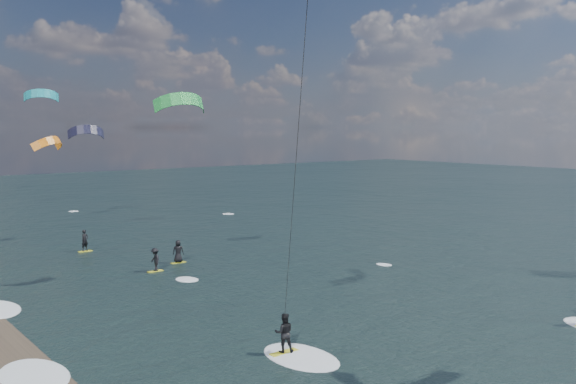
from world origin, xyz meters
TOP-DOWN VIEW (x-y plane):
  - kitesurfer_near_b at (-4.47, 6.56)m, footprint 7.19×8.95m
  - far_kitesurfers at (1.24, 31.78)m, footprint 4.96×10.88m
  - bg_kite_field at (0.11, 60.59)m, footprint 9.14×68.15m
  - shoreline_surf at (-10.80, 14.75)m, footprint 2.40×79.40m

SIDE VIEW (x-z plane):
  - shoreline_surf at x=-10.80m, z-range -0.06..0.06m
  - far_kitesurfers at x=1.24m, z-range -0.03..1.74m
  - bg_kite_field at x=0.11m, z-range 7.37..14.00m
  - kitesurfer_near_b at x=-4.47m, z-range 2.70..19.09m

